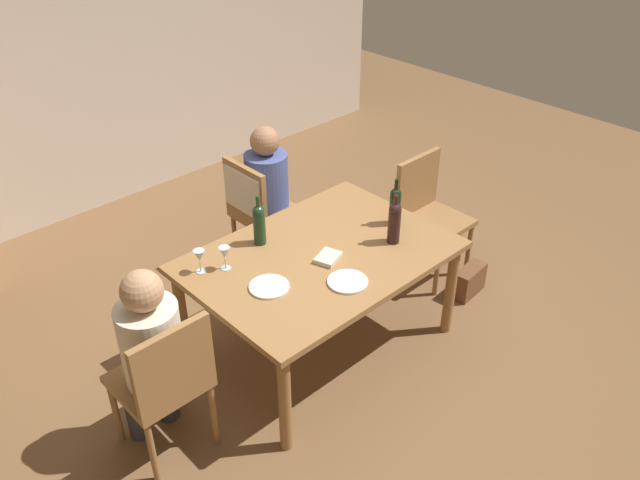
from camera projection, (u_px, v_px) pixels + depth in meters
name	position (u px, v px, depth m)	size (l,w,h in m)	color
ground_plane	(320.00, 343.00, 4.33)	(10.00, 10.00, 0.00)	brown
rear_room_partition	(87.00, 52.00, 5.28)	(6.40, 0.12, 2.70)	beige
dining_table	(320.00, 264.00, 3.98)	(1.58, 1.12, 0.72)	olive
chair_far_right	(254.00, 203.00, 4.71)	(0.46, 0.44, 0.92)	olive
chair_left_end	(166.00, 379.00, 3.32)	(0.44, 0.44, 0.92)	olive
chair_right_end	(427.00, 209.00, 4.77)	(0.44, 0.44, 0.92)	olive
person_woman_host	(270.00, 188.00, 4.76)	(0.36, 0.31, 1.15)	#33333D
person_man_bearded	(150.00, 349.00, 3.31)	(0.32, 0.36, 1.16)	#33333D
wine_bottle_tall_green	(395.00, 205.00, 4.16)	(0.07, 0.07, 0.32)	black
wine_bottle_dark_red	(259.00, 223.00, 3.96)	(0.08, 0.08, 0.33)	#19381E
wine_bottle_short_olive	(394.00, 222.00, 3.97)	(0.08, 0.08, 0.33)	black
wine_glass_near_left	(199.00, 257.00, 3.73)	(0.07, 0.07, 0.15)	silver
wine_glass_centre	(225.00, 253.00, 3.75)	(0.07, 0.07, 0.15)	silver
dinner_plate_host	(348.00, 282.00, 3.69)	(0.23, 0.23, 0.01)	silver
dinner_plate_guest_left	(269.00, 287.00, 3.65)	(0.23, 0.23, 0.01)	white
folded_napkin	(328.00, 258.00, 3.88)	(0.16, 0.12, 0.03)	beige
handbag	(469.00, 281.00, 4.73)	(0.28, 0.12, 0.22)	brown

